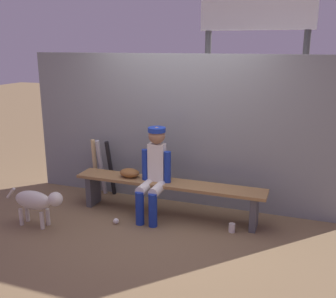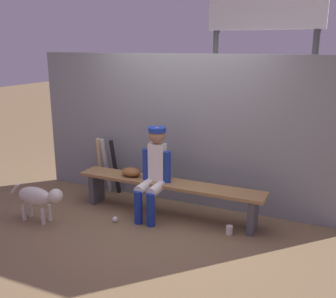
# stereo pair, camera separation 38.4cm
# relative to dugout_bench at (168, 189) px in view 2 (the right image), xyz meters

# --- Properties ---
(ground_plane) EXTENTS (30.00, 30.00, 0.00)m
(ground_plane) POSITION_rel_dugout_bench_xyz_m (0.00, 0.00, -0.38)
(ground_plane) COLOR brown
(chainlink_fence) EXTENTS (4.64, 0.03, 2.13)m
(chainlink_fence) POSITION_rel_dugout_bench_xyz_m (0.00, 0.52, 0.69)
(chainlink_fence) COLOR gray
(chainlink_fence) RESTS_ON ground_plane
(dugout_bench) EXTENTS (2.59, 0.36, 0.48)m
(dugout_bench) POSITION_rel_dugout_bench_xyz_m (0.00, 0.00, 0.00)
(dugout_bench) COLOR olive
(dugout_bench) RESTS_ON ground_plane
(player_seated) EXTENTS (0.41, 0.55, 1.21)m
(player_seated) POSITION_rel_dugout_bench_xyz_m (-0.16, -0.11, 0.28)
(player_seated) COLOR silver
(player_seated) RESTS_ON ground_plane
(baseball_glove) EXTENTS (0.28, 0.20, 0.12)m
(baseball_glove) POSITION_rel_dugout_bench_xyz_m (-0.56, 0.00, 0.16)
(baseball_glove) COLOR brown
(baseball_glove) RESTS_ON dugout_bench
(bat_aluminum_black) EXTENTS (0.09, 0.22, 0.87)m
(bat_aluminum_black) POSITION_rel_dugout_bench_xyz_m (-1.06, 0.38, 0.06)
(bat_aluminum_black) COLOR black
(bat_aluminum_black) RESTS_ON ground_plane
(bat_aluminum_silver) EXTENTS (0.09, 0.22, 0.88)m
(bat_aluminum_silver) POSITION_rel_dugout_bench_xyz_m (-1.20, 0.36, 0.06)
(bat_aluminum_silver) COLOR #B7B7BC
(bat_aluminum_silver) RESTS_ON ground_plane
(bat_wood_natural) EXTENTS (0.08, 0.15, 0.87)m
(bat_wood_natural) POSITION_rel_dugout_bench_xyz_m (-1.32, 0.37, 0.06)
(bat_wood_natural) COLOR tan
(bat_wood_natural) RESTS_ON ground_plane
(baseball) EXTENTS (0.07, 0.07, 0.07)m
(baseball) POSITION_rel_dugout_bench_xyz_m (-0.54, -0.48, -0.34)
(baseball) COLOR white
(baseball) RESTS_ON ground_plane
(cup_on_ground) EXTENTS (0.08, 0.08, 0.11)m
(cup_on_ground) POSITION_rel_dugout_bench_xyz_m (0.91, -0.19, -0.32)
(cup_on_ground) COLOR silver
(cup_on_ground) RESTS_ON ground_plane
(cup_on_bench) EXTENTS (0.08, 0.08, 0.11)m
(cup_on_bench) POSITION_rel_dugout_bench_xyz_m (-0.18, 0.03, 0.16)
(cup_on_bench) COLOR #1E47AD
(cup_on_bench) RESTS_ON dugout_bench
(scoreboard) EXTENTS (2.01, 0.27, 3.40)m
(scoreboard) POSITION_rel_dugout_bench_xyz_m (0.88, 1.71, 1.97)
(scoreboard) COLOR #3F3F42
(scoreboard) RESTS_ON ground_plane
(dog) EXTENTS (0.84, 0.20, 0.49)m
(dog) POSITION_rel_dugout_bench_xyz_m (-1.45, -0.86, -0.04)
(dog) COLOR beige
(dog) RESTS_ON ground_plane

